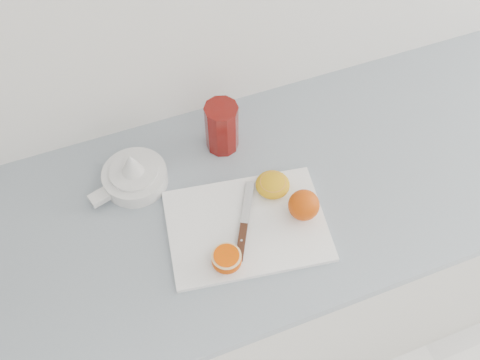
{
  "coord_description": "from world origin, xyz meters",
  "views": [
    {
      "loc": [
        -0.41,
        1.06,
        1.94
      ],
      "look_at": [
        -0.16,
        1.7,
        0.96
      ],
      "focal_mm": 40.0,
      "sensor_mm": 36.0,
      "label": 1
    }
  ],
  "objects_px": {
    "red_tumbler": "(222,128)",
    "cutting_board": "(247,226)",
    "counter": "(230,282)",
    "citrus_juicer": "(134,175)",
    "half_orange": "(227,260)"
  },
  "relations": [
    {
      "from": "red_tumbler",
      "to": "cutting_board",
      "type": "bearing_deg",
      "value": -97.11
    },
    {
      "from": "counter",
      "to": "citrus_juicer",
      "type": "relative_size",
      "value": 13.11
    },
    {
      "from": "half_orange",
      "to": "cutting_board",
      "type": "bearing_deg",
      "value": 44.97
    },
    {
      "from": "cutting_board",
      "to": "red_tumbler",
      "type": "xyz_separation_m",
      "value": [
        0.03,
        0.24,
        0.06
      ]
    },
    {
      "from": "cutting_board",
      "to": "citrus_juicer",
      "type": "bearing_deg",
      "value": 134.02
    },
    {
      "from": "citrus_juicer",
      "to": "red_tumbler",
      "type": "relative_size",
      "value": 1.43
    },
    {
      "from": "counter",
      "to": "half_orange",
      "type": "height_order",
      "value": "half_orange"
    },
    {
      "from": "half_orange",
      "to": "citrus_juicer",
      "type": "bearing_deg",
      "value": 114.06
    },
    {
      "from": "cutting_board",
      "to": "counter",
      "type": "bearing_deg",
      "value": 102.91
    },
    {
      "from": "cutting_board",
      "to": "red_tumbler",
      "type": "distance_m",
      "value": 0.25
    },
    {
      "from": "counter",
      "to": "citrus_juicer",
      "type": "bearing_deg",
      "value": 144.61
    },
    {
      "from": "cutting_board",
      "to": "half_orange",
      "type": "bearing_deg",
      "value": -135.03
    },
    {
      "from": "counter",
      "to": "citrus_juicer",
      "type": "xyz_separation_m",
      "value": [
        -0.18,
        0.13,
        0.47
      ]
    },
    {
      "from": "counter",
      "to": "citrus_juicer",
      "type": "distance_m",
      "value": 0.52
    },
    {
      "from": "cutting_board",
      "to": "half_orange",
      "type": "xyz_separation_m",
      "value": [
        -0.08,
        -0.08,
        0.03
      ]
    }
  ]
}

